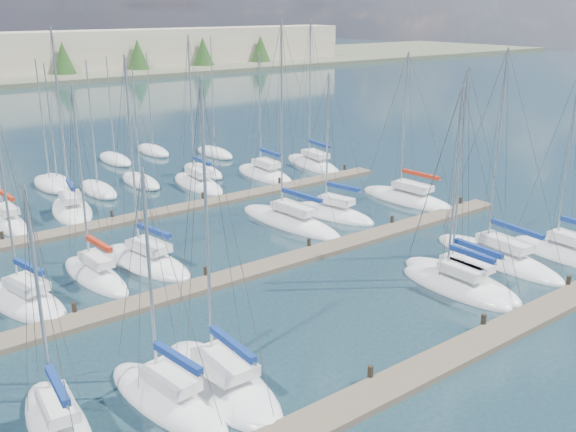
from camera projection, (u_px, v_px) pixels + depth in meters
ground at (44, 150)px, 73.37m from camera, size 400.00×400.00×0.00m
dock_near at (446, 359)px, 29.65m from camera, size 44.00×1.93×1.10m
dock_mid at (268, 266)px, 40.19m from camera, size 44.00×1.93×1.10m
dock_far at (165, 212)px, 50.74m from camera, size 44.00×1.93×1.10m
sailboat_i at (96, 276)px, 38.69m from camera, size 2.60×7.56×12.39m
sailboat_l at (332, 214)px, 50.26m from camera, size 4.11×7.97×11.72m
sailboat_c at (221, 382)px, 27.82m from camera, size 3.35×8.49×13.95m
sailboat_d at (455, 287)px, 37.18m from camera, size 2.48×7.57×12.50m
sailboat_j at (146, 261)px, 40.87m from camera, size 4.27×8.57×13.75m
sailboat_g at (564, 254)px, 42.17m from camera, size 2.91×7.74×12.91m
sailboat_b at (167, 399)px, 26.59m from camera, size 3.33×7.80×10.69m
sailboat_o at (72, 210)px, 51.17m from camera, size 4.55×8.49×15.02m
sailboat_p at (198, 184)px, 58.68m from camera, size 3.41×8.52×14.09m
sailboat_h at (26, 302)px, 35.31m from camera, size 4.19×7.66×12.35m
sailboat_a at (59, 426)px, 24.87m from camera, size 2.82×7.28×10.50m
sailboat_m at (408, 199)px, 54.13m from camera, size 3.63×9.60×12.97m
sailboat_n at (7, 223)px, 48.11m from camera, size 2.48×7.23×13.09m
sailboat_q at (265, 174)px, 61.98m from camera, size 3.57×8.76×12.40m
sailboat_k at (290, 221)px, 48.45m from camera, size 3.67×10.63×15.52m
sailboat_f at (497, 258)px, 41.51m from camera, size 3.64×10.21×14.08m
sailboat_r at (313, 164)px, 65.83m from camera, size 4.18×9.76×15.24m
sailboat_e at (460, 280)px, 38.13m from camera, size 2.84×8.45×13.37m
distant_boats at (52, 183)px, 58.54m from camera, size 36.93×20.75×13.30m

